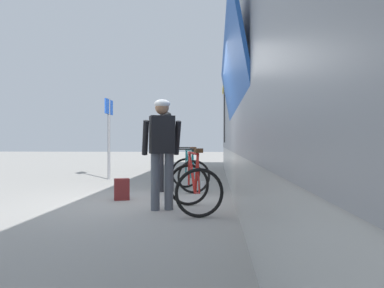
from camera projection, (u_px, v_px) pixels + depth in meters
name	position (u px, v px, depth m)	size (l,w,h in m)	color
ground_plane	(159.00, 203.00, 6.38)	(80.00, 80.00, 0.00)	gray
train_car	(331.00, 86.00, 5.66)	(3.19, 21.74, 3.88)	gray
cyclist_near_in_red	(166.00, 144.00, 7.90)	(0.66, 0.42, 1.76)	#232328
cyclist_far_in_dark	(162.00, 144.00, 5.71)	(0.66, 0.45, 1.76)	#4C515B
bicycle_near_teal	(190.00, 173.00, 8.10)	(0.96, 1.21, 0.99)	black
bicycle_far_red	(194.00, 186.00, 5.61)	(0.93, 1.20, 0.99)	black
backpack_on_platform	(122.00, 189.00, 6.73)	(0.28, 0.18, 0.40)	maroon
water_bottle_near_the_bikes	(203.00, 186.00, 7.96)	(0.07, 0.07, 0.22)	silver
platform_sign_post	(109.00, 125.00, 10.64)	(0.08, 0.70, 2.40)	#595B60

